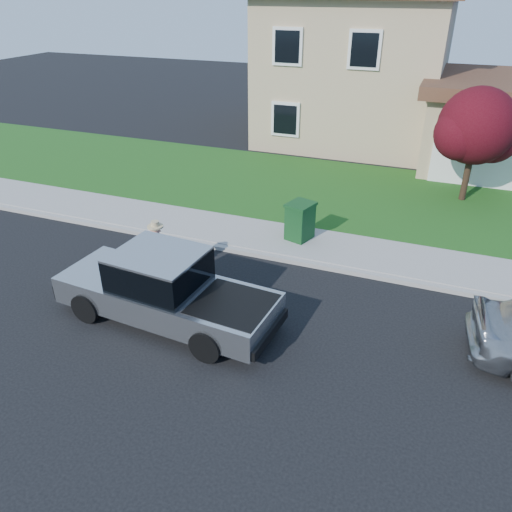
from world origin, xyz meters
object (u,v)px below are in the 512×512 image
Objects in this scene: ornamental_tree at (478,130)px; trash_bin at (300,221)px; pickup_truck at (165,290)px; woman at (158,252)px.

trash_bin is (-4.55, -5.20, -1.88)m from ornamental_tree.
ornamental_tree is (6.26, 10.09, 1.79)m from pickup_truck.
woman is 4.38m from trash_bin.
ornamental_tree is 7.16m from trash_bin.
woman is 1.49× the size of trash_bin.
ornamental_tree reaches higher than woman.
pickup_truck reaches higher than woman.
ornamental_tree reaches higher than pickup_truck.
woman is (-1.10, 1.53, -0.01)m from pickup_truck.
woman is 0.43× the size of ornamental_tree.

